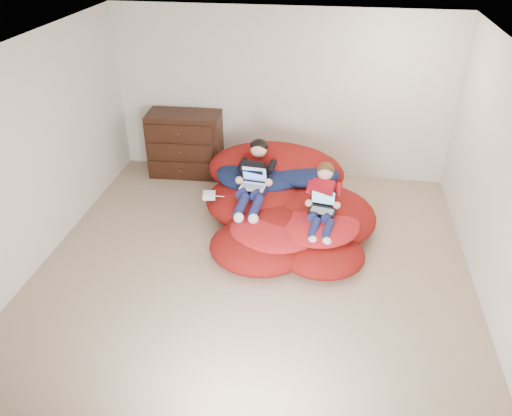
{
  "coord_description": "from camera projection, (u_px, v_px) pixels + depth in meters",
  "views": [
    {
      "loc": [
        0.76,
        -4.64,
        3.64
      ],
      "look_at": [
        -0.0,
        0.15,
        0.7
      ],
      "focal_mm": 35.0,
      "sensor_mm": 36.0,
      "label": 1
    }
  ],
  "objects": [
    {
      "name": "laptop_black",
      "position": [
        323.0,
        205.0,
        6.02
      ],
      "size": [
        0.35,
        0.3,
        0.24
      ],
      "color": "black",
      "rests_on": "younger_boy"
    },
    {
      "name": "dresser",
      "position": [
        186.0,
        144.0,
        7.7
      ],
      "size": [
        1.13,
        0.64,
        0.99
      ],
      "color": "black",
      "rests_on": "ground"
    },
    {
      "name": "room_shell",
      "position": [
        254.0,
        250.0,
        5.79
      ],
      "size": [
        5.1,
        5.1,
        2.77
      ],
      "color": "tan",
      "rests_on": "ground"
    },
    {
      "name": "older_boy",
      "position": [
        255.0,
        175.0,
        6.47
      ],
      "size": [
        0.39,
        1.21,
        0.65
      ],
      "color": "black",
      "rests_on": "beanbag_pile"
    },
    {
      "name": "younger_boy",
      "position": [
        323.0,
        198.0,
        6.01
      ],
      "size": [
        0.35,
        0.91,
        0.69
      ],
      "color": "#A60E19",
      "rests_on": "beanbag_pile"
    },
    {
      "name": "power_adapter",
      "position": [
        209.0,
        195.0,
        6.48
      ],
      "size": [
        0.19,
        0.19,
        0.06
      ],
      "primitive_type": "cube",
      "rotation": [
        0.0,
        0.0,
        0.18
      ],
      "color": "white",
      "rests_on": "beanbag_pile"
    },
    {
      "name": "beanbag_pile",
      "position": [
        284.0,
        205.0,
        6.56
      ],
      "size": [
        2.38,
        2.47,
        0.9
      ],
      "color": "maroon",
      "rests_on": "ground"
    },
    {
      "name": "laptop_white",
      "position": [
        254.0,
        181.0,
        6.38
      ],
      "size": [
        0.33,
        0.32,
        0.22
      ],
      "color": "white",
      "rests_on": "older_boy"
    },
    {
      "name": "cream_pillow",
      "position": [
        259.0,
        153.0,
        7.14
      ],
      "size": [
        0.4,
        0.25,
        0.25
      ],
      "primitive_type": "ellipsoid",
      "color": "white",
      "rests_on": "beanbag_pile"
    }
  ]
}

